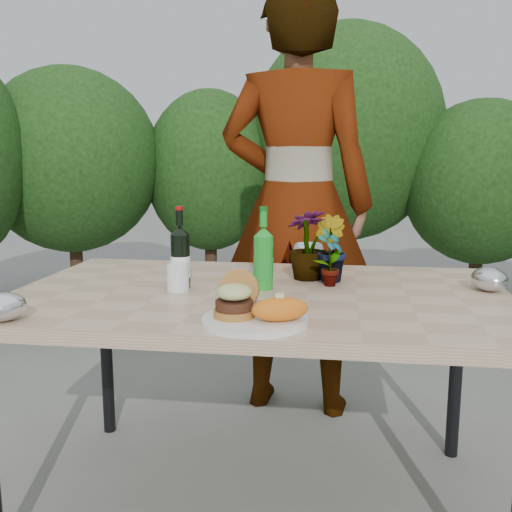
# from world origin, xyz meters

# --- Properties ---
(ground) EXTENTS (80.00, 80.00, 0.00)m
(ground) POSITION_xyz_m (0.00, 0.00, 0.00)
(ground) COLOR slate
(ground) RESTS_ON ground
(patio_table) EXTENTS (1.60, 1.00, 0.75)m
(patio_table) POSITION_xyz_m (0.00, 0.00, 0.69)
(patio_table) COLOR tan
(patio_table) RESTS_ON ground
(shrub_hedge) EXTENTS (6.75, 5.21, 2.24)m
(shrub_hedge) POSITION_xyz_m (0.21, 1.75, 1.14)
(shrub_hedge) COLOR #382316
(shrub_hedge) RESTS_ON ground
(dinner_plate) EXTENTS (0.28, 0.28, 0.01)m
(dinner_plate) POSITION_xyz_m (0.04, -0.36, 0.76)
(dinner_plate) COLOR white
(dinner_plate) RESTS_ON patio_table
(burger_stack) EXTENTS (0.11, 0.16, 0.11)m
(burger_stack) POSITION_xyz_m (-0.02, -0.34, 0.81)
(burger_stack) COLOR #B7722D
(burger_stack) RESTS_ON dinner_plate
(sweet_potato) EXTENTS (0.17, 0.12, 0.06)m
(sweet_potato) POSITION_xyz_m (0.11, -0.38, 0.80)
(sweet_potato) COLOR orange
(sweet_potato) RESTS_ON dinner_plate
(grilled_veg) EXTENTS (0.08, 0.05, 0.03)m
(grilled_veg) POSITION_xyz_m (0.06, -0.27, 0.78)
(grilled_veg) COLOR olive
(grilled_veg) RESTS_ON dinner_plate
(wine_bottle) EXTENTS (0.07, 0.07, 0.27)m
(wine_bottle) POSITION_xyz_m (-0.27, 0.02, 0.85)
(wine_bottle) COLOR black
(wine_bottle) RESTS_ON patio_table
(sparkling_water) EXTENTS (0.07, 0.07, 0.27)m
(sparkling_water) POSITION_xyz_m (0.01, 0.03, 0.85)
(sparkling_water) COLOR #1B9525
(sparkling_water) RESTS_ON patio_table
(plastic_cup) EXTENTS (0.07, 0.07, 0.09)m
(plastic_cup) POSITION_xyz_m (-0.26, -0.03, 0.80)
(plastic_cup) COLOR white
(plastic_cup) RESTS_ON patio_table
(seedling_left) EXTENTS (0.12, 0.13, 0.20)m
(seedling_left) POSITION_xyz_m (0.22, 0.11, 0.85)
(seedling_left) COLOR #26581E
(seedling_left) RESTS_ON patio_table
(seedling_mid) EXTENTS (0.16, 0.16, 0.23)m
(seedling_mid) POSITION_xyz_m (0.22, 0.19, 0.87)
(seedling_mid) COLOR #21541C
(seedling_mid) RESTS_ON patio_table
(seedling_right) EXTENTS (0.19, 0.19, 0.25)m
(seedling_right) POSITION_xyz_m (0.14, 0.21, 0.87)
(seedling_right) COLOR #1F561D
(seedling_right) RESTS_ON patio_table
(blue_bowl) EXTENTS (0.12, 0.12, 0.09)m
(blue_bowl) POSITION_xyz_m (0.13, 0.44, 0.80)
(blue_bowl) COLOR silver
(blue_bowl) RESTS_ON patio_table
(foil_packet_left) EXTENTS (0.17, 0.16, 0.08)m
(foil_packet_left) POSITION_xyz_m (-0.63, -0.44, 0.79)
(foil_packet_left) COLOR silver
(foil_packet_left) RESTS_ON patio_table
(foil_packet_right) EXTENTS (0.15, 0.16, 0.08)m
(foil_packet_right) POSITION_xyz_m (0.74, 0.11, 0.79)
(foil_packet_right) COLOR silver
(foil_packet_right) RESTS_ON patio_table
(person) EXTENTS (0.75, 0.53, 1.94)m
(person) POSITION_xyz_m (0.06, 0.81, 0.97)
(person) COLOR #8D5B46
(person) RESTS_ON ground
(terracotta_pot) EXTENTS (0.17, 0.17, 0.14)m
(terracotta_pot) POSITION_xyz_m (-1.81, 1.98, 0.07)
(terracotta_pot) COLOR #BA552F
(terracotta_pot) RESTS_ON ground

